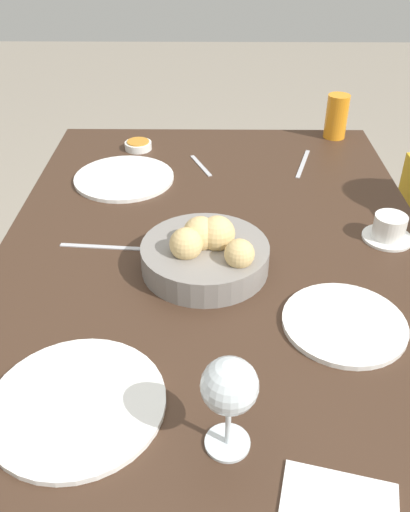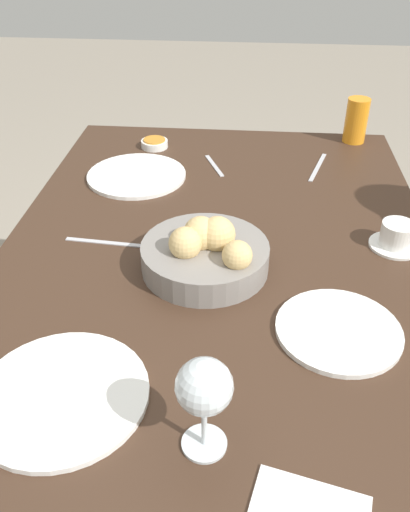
{
  "view_description": "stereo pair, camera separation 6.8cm",
  "coord_description": "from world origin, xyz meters",
  "px_view_note": "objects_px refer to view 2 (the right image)",
  "views": [
    {
      "loc": [
        0.89,
        -0.01,
        1.38
      ],
      "look_at": [
        0.01,
        -0.02,
        0.76
      ],
      "focal_mm": 38.0,
      "sensor_mm": 36.0,
      "label": 1
    },
    {
      "loc": [
        0.89,
        0.05,
        1.38
      ],
      "look_at": [
        0.01,
        -0.02,
        0.76
      ],
      "focal_mm": 38.0,
      "sensor_mm": 36.0,
      "label": 2
    }
  ],
  "objects_px": {
    "plate_far_center": "(338,330)",
    "plate_near_right": "(61,395)",
    "fork_silver": "(318,167)",
    "knife_silver": "(106,243)",
    "jam_bowl_honey": "(155,143)",
    "spoon_coffee": "(214,166)",
    "wine_glass": "(204,390)",
    "plate_near_left": "(137,175)",
    "juice_glass": "(356,120)",
    "coffee_cup": "(397,237)",
    "bread_basket": "(206,253)"
  },
  "relations": [
    {
      "from": "coffee_cup",
      "to": "spoon_coffee",
      "type": "distance_m",
      "value": 0.55
    },
    {
      "from": "knife_silver",
      "to": "spoon_coffee",
      "type": "distance_m",
      "value": 0.45
    },
    {
      "from": "bread_basket",
      "to": "coffee_cup",
      "type": "xyz_separation_m",
      "value": [
        -0.12,
        0.4,
        -0.01
      ]
    },
    {
      "from": "fork_silver",
      "to": "plate_far_center",
      "type": "bearing_deg",
      "value": -1.64
    },
    {
      "from": "plate_near_right",
      "to": "knife_silver",
      "type": "height_order",
      "value": "plate_near_right"
    },
    {
      "from": "jam_bowl_honey",
      "to": "knife_silver",
      "type": "relative_size",
      "value": 0.43
    },
    {
      "from": "plate_near_right",
      "to": "fork_silver",
      "type": "distance_m",
      "value": 0.96
    },
    {
      "from": "wine_glass",
      "to": "bread_basket",
      "type": "bearing_deg",
      "value": -175.3
    },
    {
      "from": "spoon_coffee",
      "to": "wine_glass",
      "type": "bearing_deg",
      "value": 3.34
    },
    {
      "from": "plate_far_center",
      "to": "plate_near_right",
      "type": "bearing_deg",
      "value": -67.22
    },
    {
      "from": "knife_silver",
      "to": "coffee_cup",
      "type": "bearing_deg",
      "value": 93.79
    },
    {
      "from": "jam_bowl_honey",
      "to": "coffee_cup",
      "type": "bearing_deg",
      "value": 51.49
    },
    {
      "from": "juice_glass",
      "to": "jam_bowl_honey",
      "type": "relative_size",
      "value": 1.66
    },
    {
      "from": "plate_near_right",
      "to": "coffee_cup",
      "type": "bearing_deg",
      "value": 128.49
    },
    {
      "from": "bread_basket",
      "to": "plate_near_right",
      "type": "bearing_deg",
      "value": -28.48
    },
    {
      "from": "plate_near_left",
      "to": "coffee_cup",
      "type": "xyz_separation_m",
      "value": [
        0.28,
        0.61,
        0.02
      ]
    },
    {
      "from": "plate_near_left",
      "to": "fork_silver",
      "type": "xyz_separation_m",
      "value": [
        -0.1,
        0.48,
        -0.0
      ]
    },
    {
      "from": "plate_near_right",
      "to": "spoon_coffee",
      "type": "xyz_separation_m",
      "value": [
        -0.83,
        0.17,
        -0.0
      ]
    },
    {
      "from": "wine_glass",
      "to": "knife_silver",
      "type": "xyz_separation_m",
      "value": [
        -0.49,
        -0.26,
        -0.11
      ]
    },
    {
      "from": "plate_far_center",
      "to": "coffee_cup",
      "type": "bearing_deg",
      "value": 151.99
    },
    {
      "from": "wine_glass",
      "to": "jam_bowl_honey",
      "type": "relative_size",
      "value": 2.01
    },
    {
      "from": "coffee_cup",
      "to": "fork_silver",
      "type": "distance_m",
      "value": 0.4
    },
    {
      "from": "fork_silver",
      "to": "plate_near_right",
      "type": "bearing_deg",
      "value": -28.25
    },
    {
      "from": "bread_basket",
      "to": "fork_silver",
      "type": "distance_m",
      "value": 0.56
    },
    {
      "from": "jam_bowl_honey",
      "to": "bread_basket",
      "type": "bearing_deg",
      "value": 18.87
    },
    {
      "from": "knife_silver",
      "to": "spoon_coffee",
      "type": "relative_size",
      "value": 1.4
    },
    {
      "from": "plate_near_left",
      "to": "coffee_cup",
      "type": "bearing_deg",
      "value": 65.59
    },
    {
      "from": "bread_basket",
      "to": "coffee_cup",
      "type": "relative_size",
      "value": 2.35
    },
    {
      "from": "plate_near_left",
      "to": "jam_bowl_honey",
      "type": "xyz_separation_m",
      "value": [
        -0.2,
        0.02,
        0.01
      ]
    },
    {
      "from": "fork_silver",
      "to": "knife_silver",
      "type": "distance_m",
      "value": 0.64
    },
    {
      "from": "bread_basket",
      "to": "plate_near_left",
      "type": "xyz_separation_m",
      "value": [
        -0.39,
        -0.22,
        -0.03
      ]
    },
    {
      "from": "coffee_cup",
      "to": "fork_silver",
      "type": "relative_size",
      "value": 0.61
    },
    {
      "from": "juice_glass",
      "to": "fork_silver",
      "type": "height_order",
      "value": "juice_glass"
    },
    {
      "from": "plate_near_right",
      "to": "bread_basket",
      "type": "bearing_deg",
      "value": 151.52
    },
    {
      "from": "wine_glass",
      "to": "jam_bowl_honey",
      "type": "bearing_deg",
      "value": -166.77
    },
    {
      "from": "plate_far_center",
      "to": "spoon_coffee",
      "type": "xyz_separation_m",
      "value": [
        -0.65,
        -0.26,
        -0.0
      ]
    },
    {
      "from": "plate_far_center",
      "to": "wine_glass",
      "type": "relative_size",
      "value": 1.4
    },
    {
      "from": "bread_basket",
      "to": "fork_silver",
      "type": "relative_size",
      "value": 1.43
    },
    {
      "from": "plate_near_left",
      "to": "wine_glass",
      "type": "bearing_deg",
      "value": 17.31
    },
    {
      "from": "wine_glass",
      "to": "fork_silver",
      "type": "height_order",
      "value": "wine_glass"
    },
    {
      "from": "bread_basket",
      "to": "jam_bowl_honey",
      "type": "xyz_separation_m",
      "value": [
        -0.59,
        -0.2,
        -0.03
      ]
    },
    {
      "from": "fork_silver",
      "to": "knife_silver",
      "type": "relative_size",
      "value": 0.97
    },
    {
      "from": "juice_glass",
      "to": "wine_glass",
      "type": "bearing_deg",
      "value": -17.66
    },
    {
      "from": "jam_bowl_honey",
      "to": "spoon_coffee",
      "type": "distance_m",
      "value": 0.22
    },
    {
      "from": "plate_far_center",
      "to": "jam_bowl_honey",
      "type": "relative_size",
      "value": 2.81
    },
    {
      "from": "wine_glass",
      "to": "knife_silver",
      "type": "distance_m",
      "value": 0.56
    },
    {
      "from": "plate_near_right",
      "to": "spoon_coffee",
      "type": "relative_size",
      "value": 2.03
    },
    {
      "from": "juice_glass",
      "to": "knife_silver",
      "type": "relative_size",
      "value": 0.71
    },
    {
      "from": "juice_glass",
      "to": "bread_basket",
      "type": "bearing_deg",
      "value": -29.18
    },
    {
      "from": "wine_glass",
      "to": "spoon_coffee",
      "type": "xyz_separation_m",
      "value": [
        -0.89,
        -0.05,
        -0.11
      ]
    }
  ]
}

